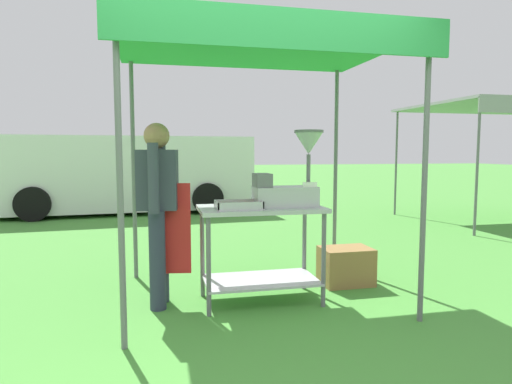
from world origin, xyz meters
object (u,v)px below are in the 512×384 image
(stall_canopy, at_px, (258,53))
(van_white, at_px, (124,173))
(donut_fryer, at_px, (290,179))
(donut_cart, at_px, (261,235))
(menu_sign, at_px, (310,197))
(supply_crate, at_px, (346,266))
(vendor, at_px, (159,205))
(donut_tray, at_px, (239,206))
(neighbour_tent, at_px, (507,109))

(stall_canopy, relative_size, van_white, 0.44)
(donut_fryer, bearing_deg, donut_cart, 173.38)
(menu_sign, relative_size, supply_crate, 0.44)
(donut_fryer, bearing_deg, vendor, 173.92)
(donut_tray, relative_size, menu_sign, 1.75)
(stall_canopy, xyz_separation_m, supply_crate, (0.98, 0.22, -2.05))
(donut_cart, bearing_deg, vendor, 174.09)
(supply_crate, bearing_deg, vendor, -173.14)
(donut_fryer, height_order, van_white, van_white)
(donut_cart, xyz_separation_m, van_white, (-1.65, 6.55, 0.26))
(donut_fryer, bearing_deg, stall_canopy, 153.81)
(stall_canopy, relative_size, vendor, 1.55)
(stall_canopy, relative_size, donut_tray, 6.34)
(donut_tray, distance_m, menu_sign, 0.64)
(menu_sign, bearing_deg, donut_fryer, 141.71)
(menu_sign, distance_m, neighbour_tent, 6.51)
(donut_tray, bearing_deg, vendor, 163.74)
(vendor, height_order, neighbour_tent, neighbour_tent)
(menu_sign, relative_size, van_white, 0.04)
(donut_tray, relative_size, neighbour_tent, 0.12)
(donut_cart, bearing_deg, supply_crate, 18.04)
(donut_tray, xyz_separation_m, donut_fryer, (0.48, 0.07, 0.23))
(donut_fryer, height_order, neighbour_tent, neighbour_tent)
(vendor, bearing_deg, donut_tray, -16.26)
(supply_crate, height_order, neighbour_tent, neighbour_tent)
(vendor, relative_size, van_white, 0.28)
(vendor, bearing_deg, menu_sign, -10.34)
(stall_canopy, height_order, vendor, stall_canopy)
(stall_canopy, height_order, supply_crate, stall_canopy)
(donut_tray, bearing_deg, stall_canopy, 42.84)
(stall_canopy, distance_m, donut_tray, 1.38)
(menu_sign, height_order, vendor, vendor)
(menu_sign, bearing_deg, vendor, 169.66)
(supply_crate, distance_m, neighbour_tent, 6.01)
(donut_fryer, height_order, menu_sign, donut_fryer)
(vendor, xyz_separation_m, van_white, (-0.76, 6.46, -0.02))
(vendor, relative_size, neighbour_tent, 0.48)
(donut_tray, bearing_deg, van_white, 102.13)
(supply_crate, xyz_separation_m, neighbour_tent, (4.70, 3.16, 1.99))
(menu_sign, relative_size, neighbour_tent, 0.07)
(supply_crate, bearing_deg, van_white, 112.84)
(donut_tray, bearing_deg, supply_crate, 19.44)
(donut_tray, xyz_separation_m, van_white, (-1.43, 6.66, -0.01))
(donut_cart, xyz_separation_m, vendor, (-0.89, 0.09, 0.29))
(menu_sign, xyz_separation_m, vendor, (-1.30, 0.24, -0.06))
(donut_cart, distance_m, neighbour_tent, 6.84)
(stall_canopy, bearing_deg, donut_cart, -90.00)
(supply_crate, bearing_deg, neighbour_tent, 33.86)
(donut_fryer, bearing_deg, neighbour_tent, 32.92)
(donut_cart, bearing_deg, donut_tray, -154.64)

